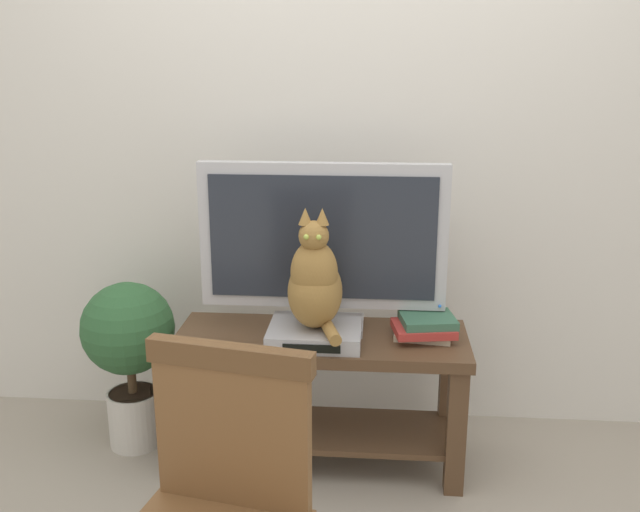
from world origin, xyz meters
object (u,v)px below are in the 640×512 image
potted_plant (129,345)px  media_box (315,333)px  tv (323,242)px  wooden_chair (216,509)px  cat (315,283)px  book_stack (425,327)px  tv_stand (321,377)px

potted_plant → media_box: bearing=-9.0°
tv → wooden_chair: (-0.16, -1.15, -0.35)m
media_box → cat: 0.20m
tv → potted_plant: 0.90m
potted_plant → book_stack: bearing=-3.2°
cat → potted_plant: cat is taller
media_box → book_stack: size_ratio=1.37×
tv → media_box: (-0.02, -0.13, -0.32)m
cat → potted_plant: 0.84m
tv → wooden_chair: 1.21m
tv_stand → book_stack: size_ratio=4.46×
tv → wooden_chair: tv is taller
media_box → cat: size_ratio=0.75×
cat → potted_plant: size_ratio=0.65×
tv_stand → potted_plant: bearing=174.7°
tv_stand → wooden_chair: bearing=-98.6°
wooden_chair → book_stack: 1.21m
cat → wooden_chair: cat is taller
media_box → potted_plant: bearing=171.0°
tv → media_box: tv is taller
media_box → wooden_chair: bearing=-98.0°
tv_stand → potted_plant: 0.79m
potted_plant → tv_stand: bearing=-5.3°
tv_stand → wooden_chair: size_ratio=1.23×
tv_stand → wooden_chair: (-0.16, -1.07, 0.16)m
media_box → cat: cat is taller
tv → book_stack: bearing=-10.2°
wooden_chair → tv_stand: bearing=81.4°
book_stack → potted_plant: potted_plant is taller
tv → potted_plant: size_ratio=1.33×
tv_stand → wooden_chair: wooden_chair is taller
cat → potted_plant: (-0.76, 0.13, -0.33)m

